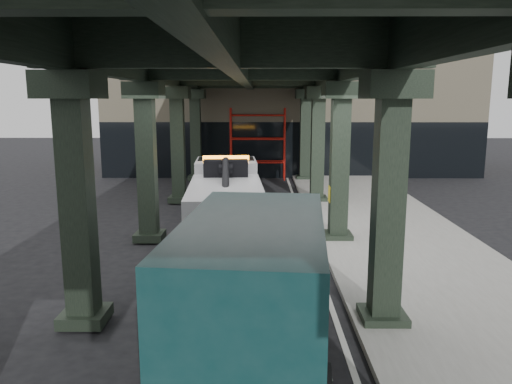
{
  "coord_description": "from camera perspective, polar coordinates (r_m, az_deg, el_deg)",
  "views": [
    {
      "loc": [
        0.13,
        -13.4,
        4.5
      ],
      "look_at": [
        0.01,
        1.54,
        1.7
      ],
      "focal_mm": 35.0,
      "sensor_mm": 36.0,
      "label": 1
    }
  ],
  "objects": [
    {
      "name": "scaffolding",
      "position": [
        28.15,
        0.2,
        5.74
      ],
      "size": [
        3.08,
        0.88,
        4.0
      ],
      "color": "red",
      "rests_on": "ground"
    },
    {
      "name": "ground",
      "position": [
        14.14,
        -0.09,
        -7.95
      ],
      "size": [
        90.0,
        90.0,
        0.0
      ],
      "primitive_type": "plane",
      "color": "black",
      "rests_on": "ground"
    },
    {
      "name": "towed_van",
      "position": [
        8.89,
        -0.05,
        -10.03
      ],
      "size": [
        3.0,
        6.45,
        2.54
      ],
      "rotation": [
        0.0,
        0.0,
        -0.09
      ],
      "color": "#10393B",
      "rests_on": "ground"
    },
    {
      "name": "sidewalk",
      "position": [
        16.61,
        15.77,
        -5.25
      ],
      "size": [
        5.0,
        40.0,
        0.15
      ],
      "primitive_type": "cube",
      "color": "gray",
      "rests_on": "ground"
    },
    {
      "name": "viaduct",
      "position": [
        15.44,
        -1.55,
        14.18
      ],
      "size": [
        7.4,
        32.0,
        6.4
      ],
      "color": "black",
      "rests_on": "ground"
    },
    {
      "name": "building",
      "position": [
        33.46,
        3.72,
        9.74
      ],
      "size": [
        22.0,
        10.0,
        8.0
      ],
      "primitive_type": "cube",
      "color": "#C6B793",
      "rests_on": "ground"
    },
    {
      "name": "tow_truck",
      "position": [
        16.74,
        -3.45,
        -0.57
      ],
      "size": [
        2.71,
        8.0,
        2.58
      ],
      "rotation": [
        0.0,
        0.0,
        0.06
      ],
      "color": "black",
      "rests_on": "ground"
    },
    {
      "name": "lane_stripe",
      "position": [
        16.12,
        6.06,
        -5.63
      ],
      "size": [
        0.12,
        38.0,
        0.01
      ],
      "primitive_type": "cube",
      "color": "silver",
      "rests_on": "ground"
    }
  ]
}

